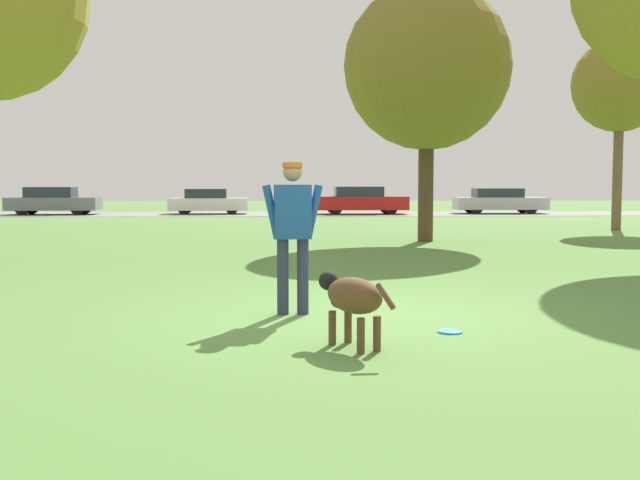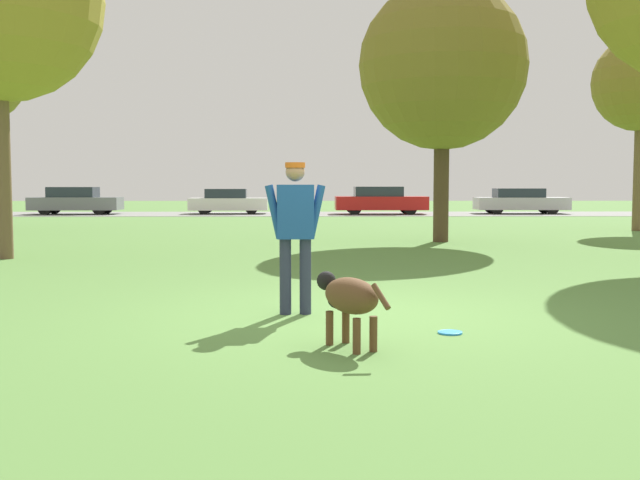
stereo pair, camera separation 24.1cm
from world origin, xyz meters
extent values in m
plane|color=#56843D|center=(0.00, 0.00, 0.00)|extent=(120.00, 120.00, 0.00)
cube|color=gray|center=(0.00, 28.98, 0.01)|extent=(120.00, 6.00, 0.01)
cylinder|color=#2D334C|center=(-0.47, 0.08, 0.42)|extent=(0.14, 0.14, 0.85)
cylinder|color=#2D334C|center=(-0.69, 0.07, 0.42)|extent=(0.14, 0.14, 0.85)
cube|color=#1E4C93|center=(-0.58, 0.07, 1.15)|extent=(0.42, 0.25, 0.60)
cylinder|color=#1E4C93|center=(-0.35, 0.09, 1.15)|extent=(0.22, 0.10, 0.61)
cylinder|color=#1E4C93|center=(-0.81, 0.06, 1.15)|extent=(0.22, 0.10, 0.61)
sphere|color=#A87A5B|center=(-0.58, 0.07, 1.59)|extent=(0.23, 0.23, 0.21)
cylinder|color=#D15B19|center=(-0.58, 0.07, 1.67)|extent=(0.24, 0.24, 0.06)
ellipsoid|color=brown|center=(-0.05, -1.69, 0.47)|extent=(0.63, 0.76, 0.32)
ellipsoid|color=black|center=(-0.15, -1.53, 0.41)|extent=(0.28, 0.27, 0.18)
sphere|color=black|center=(-0.26, -1.34, 0.56)|extent=(0.25, 0.25, 0.18)
cylinder|color=brown|center=(-0.24, -1.56, 0.16)|extent=(0.10, 0.10, 0.31)
cylinder|color=brown|center=(-0.09, -1.46, 0.16)|extent=(0.10, 0.10, 0.31)
cylinder|color=brown|center=(-0.01, -1.92, 0.16)|extent=(0.10, 0.10, 0.31)
cylinder|color=brown|center=(0.14, -1.83, 0.16)|extent=(0.10, 0.10, 0.31)
cylinder|color=brown|center=(0.18, -2.07, 0.52)|extent=(0.16, 0.23, 0.21)
cylinder|color=#268CE5|center=(0.95, -1.05, 0.01)|extent=(0.24, 0.24, 0.02)
torus|color=#268CE5|center=(0.95, -1.05, 0.01)|extent=(0.24, 0.24, 0.02)
cylinder|color=#4C3826|center=(2.93, 10.75, 1.43)|extent=(0.39, 0.39, 2.86)
sphere|color=olive|center=(2.93, 10.75, 4.44)|extent=(4.22, 4.22, 4.22)
cylinder|color=brown|center=(9.94, 15.25, 1.75)|extent=(0.30, 0.30, 3.50)
sphere|color=olive|center=(9.94, 15.25, 4.63)|extent=(3.01, 3.01, 3.01)
cube|color=slate|center=(-11.92, 28.72, 0.53)|extent=(4.37, 1.97, 0.62)
cube|color=#232D38|center=(-12.05, 28.71, 1.10)|extent=(2.30, 1.63, 0.50)
cylinder|color=black|center=(-10.66, 29.55, 0.32)|extent=(0.64, 0.23, 0.63)
cylinder|color=black|center=(-10.60, 28.00, 0.32)|extent=(0.64, 0.23, 0.63)
cylinder|color=black|center=(-13.24, 29.44, 0.32)|extent=(0.64, 0.23, 0.63)
cylinder|color=black|center=(-13.18, 27.89, 0.32)|extent=(0.64, 0.23, 0.63)
cube|color=white|center=(-4.47, 29.19, 0.50)|extent=(3.95, 2.01, 0.60)
cube|color=#232D38|center=(-4.59, 29.18, 1.02)|extent=(2.08, 1.67, 0.45)
cylinder|color=black|center=(-3.35, 30.04, 0.28)|extent=(0.58, 0.22, 0.57)
cylinder|color=black|center=(-3.28, 28.44, 0.28)|extent=(0.58, 0.22, 0.57)
cylinder|color=black|center=(-5.67, 29.94, 0.28)|extent=(0.58, 0.22, 0.57)
cylinder|color=black|center=(-5.60, 28.34, 0.28)|extent=(0.58, 0.22, 0.57)
cube|color=red|center=(3.10, 28.64, 0.55)|extent=(4.51, 1.88, 0.66)
cube|color=#232D38|center=(2.96, 28.63, 1.12)|extent=(2.35, 1.60, 0.48)
cylinder|color=black|center=(4.44, 29.45, 0.32)|extent=(0.65, 0.21, 0.65)
cylinder|color=black|center=(4.45, 27.85, 0.32)|extent=(0.65, 0.21, 0.65)
cylinder|color=black|center=(1.74, 29.42, 0.32)|extent=(0.65, 0.21, 0.65)
cylinder|color=black|center=(1.76, 27.83, 0.32)|extent=(0.65, 0.21, 0.65)
cube|color=#B7B7BC|center=(10.19, 29.13, 0.52)|extent=(4.58, 1.85, 0.61)
cube|color=#232D38|center=(10.06, 29.14, 1.05)|extent=(2.40, 1.54, 0.45)
cylinder|color=black|center=(11.57, 29.83, 0.31)|extent=(0.62, 0.22, 0.61)
cylinder|color=black|center=(11.53, 28.36, 0.31)|extent=(0.62, 0.22, 0.61)
cylinder|color=black|center=(8.85, 29.91, 0.31)|extent=(0.62, 0.22, 0.61)
cylinder|color=black|center=(8.81, 28.44, 0.31)|extent=(0.62, 0.22, 0.61)
camera|label=1|loc=(-0.66, -8.24, 1.45)|focal=42.00mm
camera|label=2|loc=(-0.42, -8.24, 1.45)|focal=42.00mm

